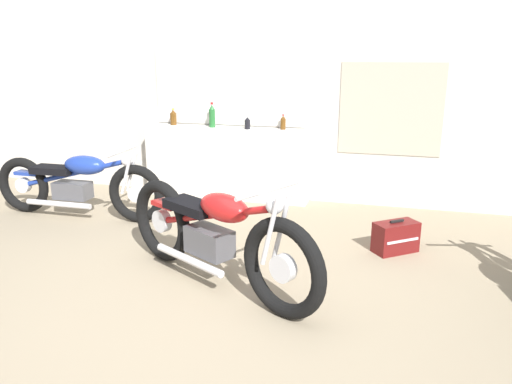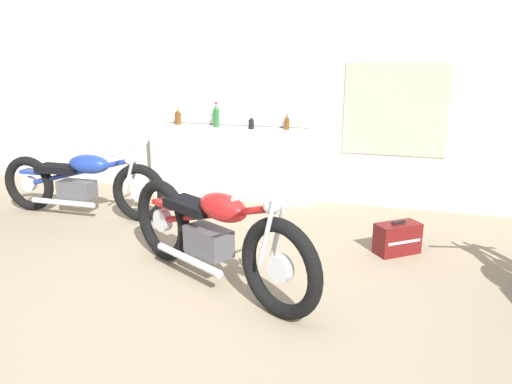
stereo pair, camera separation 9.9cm
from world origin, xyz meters
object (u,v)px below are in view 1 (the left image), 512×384
object	(u,v)px
bottle_leftmost	(173,118)
bottle_center	(247,123)
hard_case_darkred	(396,237)
bottle_right_center	(283,123)
bottle_left_center	(212,116)
motorcycle_blue	(77,184)
motorcycle_red	(215,234)

from	to	relation	value
bottle_leftmost	bottle_center	size ratio (longest dim) A/B	1.34
hard_case_darkred	bottle_leftmost	bearing A→B (deg)	154.59
bottle_right_center	bottle_left_center	bearing A→B (deg)	-176.68
bottle_left_center	hard_case_darkred	distance (m)	2.84
bottle_leftmost	hard_case_darkred	world-z (taller)	bottle_leftmost
motorcycle_blue	bottle_center	bearing A→B (deg)	34.18
bottle_right_center	motorcycle_red	size ratio (longest dim) A/B	0.09
bottle_left_center	hard_case_darkred	world-z (taller)	bottle_left_center
bottle_right_center	motorcycle_red	distance (m)	2.56
bottle_center	motorcycle_red	size ratio (longest dim) A/B	0.08
bottle_left_center	hard_case_darkred	bearing A→B (deg)	-29.46
motorcycle_blue	motorcycle_red	xyz separation A→B (m)	(2.13, -1.24, 0.04)
bottle_leftmost	motorcycle_blue	xyz separation A→B (m)	(-0.67, -1.26, -0.63)
motorcycle_blue	hard_case_darkred	xyz separation A→B (m)	(3.58, -0.12, -0.25)
bottle_left_center	bottle_right_center	bearing A→B (deg)	3.32
bottle_center	bottle_left_center	bearing A→B (deg)	175.95
motorcycle_blue	bottle_right_center	bearing A→B (deg)	30.18
bottle_right_center	hard_case_darkred	size ratio (longest dim) A/B	0.40
motorcycle_red	bottle_leftmost	bearing A→B (deg)	120.29
hard_case_darkred	bottle_left_center	bearing A→B (deg)	150.54
hard_case_darkred	motorcycle_blue	bearing A→B (deg)	178.03
bottle_right_center	hard_case_darkred	distance (m)	2.16
bottle_left_center	motorcycle_red	bearing A→B (deg)	-69.90
bottle_center	motorcycle_blue	distance (m)	2.16
bottle_left_center	motorcycle_blue	world-z (taller)	bottle_left_center
bottle_leftmost	motorcycle_red	bearing A→B (deg)	-59.71
bottle_leftmost	bottle_right_center	bearing A→B (deg)	-0.21
bottle_center	hard_case_darkred	distance (m)	2.42
bottle_leftmost	motorcycle_blue	size ratio (longest dim) A/B	0.10
motorcycle_red	motorcycle_blue	bearing A→B (deg)	149.80
motorcycle_blue	bottle_left_center	bearing A→B (deg)	44.16
motorcycle_red	hard_case_darkred	distance (m)	1.85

